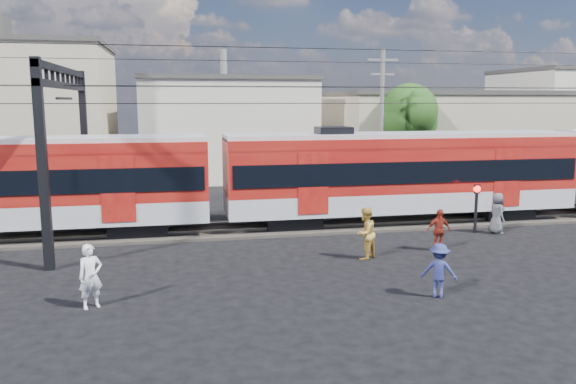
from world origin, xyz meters
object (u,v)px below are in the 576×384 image
(pedestrian_a, at_px, (91,276))
(pedestrian_c, at_px, (439,271))
(crossing_signal, at_px, (476,199))
(commuter_train, at_px, (405,172))

(pedestrian_a, bearing_deg, pedestrian_c, -32.14)
(pedestrian_a, bearing_deg, crossing_signal, -3.70)
(commuter_train, bearing_deg, pedestrian_a, -146.21)
(commuter_train, relative_size, crossing_signal, 24.00)
(commuter_train, height_order, pedestrian_c, commuter_train)
(pedestrian_c, bearing_deg, commuter_train, -78.75)
(pedestrian_a, distance_m, crossing_signal, 16.08)
(commuter_train, distance_m, pedestrian_a, 15.31)
(commuter_train, bearing_deg, pedestrian_c, -107.19)
(pedestrian_c, bearing_deg, crossing_signal, -97.74)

